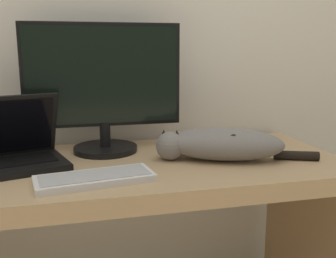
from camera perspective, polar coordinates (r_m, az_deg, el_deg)
The scene contains 7 objects.
wall_back at distance 1.67m, azimuth -11.54°, elevation 17.59°, with size 6.40×0.06×2.60m.
desk at distance 1.39m, azimuth -9.66°, elevation -10.73°, with size 1.69×0.63×0.74m.
monitor at distance 1.47m, azimuth -9.34°, elevation 5.89°, with size 0.57×0.24×0.47m.
laptop at distance 1.38m, azimuth -21.40°, elevation -3.20°, with size 0.36×0.32×0.24m.
external_keyboard at distance 1.18m, azimuth -10.57°, elevation -7.03°, with size 0.36×0.18×0.02m.
cat at distance 1.38m, azimuth 7.48°, elevation -2.10°, with size 0.55×0.30×0.11m.
small_toy at distance 1.53m, azimuth 4.93°, elevation -1.95°, with size 0.05×0.05×0.05m.
Camera 1 is at (-0.08, -0.97, 1.12)m, focal length 42.00 mm.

